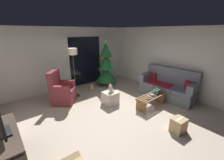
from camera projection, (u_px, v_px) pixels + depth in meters
name	position (u px, v px, depth m)	size (l,w,h in m)	color
ground_plane	(117.00, 117.00, 4.12)	(7.00, 7.00, 0.00)	#B2A38E
wall_back	(68.00, 59.00, 5.93)	(5.72, 0.12, 2.50)	silver
wall_right	(174.00, 61.00, 5.43)	(0.12, 6.00, 2.50)	silver
patio_door_frame	(85.00, 60.00, 6.38)	(1.60, 0.02, 2.20)	silver
patio_door_glass	(86.00, 61.00, 6.39)	(1.50, 0.02, 2.10)	black
couch	(167.00, 87.00, 5.25)	(0.93, 1.99, 1.08)	slate
coffee_table	(151.00, 99.00, 4.62)	(1.10, 0.40, 0.37)	brown
remote_silver	(149.00, 96.00, 4.51)	(0.04, 0.16, 0.02)	#ADADB2
remote_black	(152.00, 96.00, 4.53)	(0.04, 0.16, 0.02)	black
remote_white	(152.00, 95.00, 4.64)	(0.04, 0.16, 0.02)	silver
remote_graphite	(148.00, 99.00, 4.34)	(0.04, 0.16, 0.02)	#333338
book_stack	(157.00, 91.00, 4.75)	(0.28, 0.23, 0.13)	#285684
cell_phone	(157.00, 89.00, 4.74)	(0.07, 0.14, 0.01)	black
christmas_tree	(106.00, 66.00, 6.25)	(0.90, 0.90, 1.99)	#4C1E19
armchair	(62.00, 92.00, 4.82)	(0.97, 0.97, 1.13)	maroon
floor_lamp	(73.00, 56.00, 4.96)	(0.32, 0.32, 1.78)	#2D2D30
media_shelf	(8.00, 153.00, 2.49)	(0.40, 1.40, 0.71)	#382D23
television	(0.00, 117.00, 2.32)	(0.21, 0.84, 0.61)	black
ottoman	(110.00, 98.00, 4.81)	(0.44, 0.44, 0.42)	beige
teddy_bear_cream	(111.00, 89.00, 4.70)	(0.21, 0.22, 0.29)	beige
teddy_bear_honey_by_tree	(92.00, 88.00, 5.90)	(0.20, 0.21, 0.29)	tan
cardboard_box_taped_mid_floor	(179.00, 125.00, 3.49)	(0.37, 0.32, 0.35)	tan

